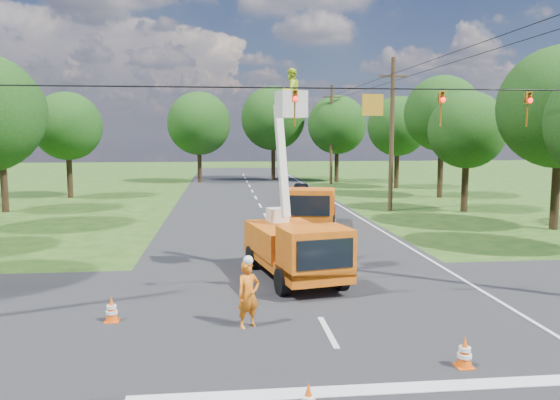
{
  "coord_description": "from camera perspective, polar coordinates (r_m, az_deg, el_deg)",
  "views": [
    {
      "loc": [
        -2.62,
        -13.13,
        5.02
      ],
      "look_at": [
        -0.49,
        6.94,
        2.6
      ],
      "focal_mm": 35.0,
      "sensor_mm": 36.0,
      "label": 1
    }
  ],
  "objects": [
    {
      "name": "tree_right_e",
      "position": [
        52.75,
        12.19,
        7.54
      ],
      "size": [
        5.6,
        5.6,
        8.63
      ],
      "color": "#382616",
      "rests_on": "ground"
    },
    {
      "name": "pole_right_far",
      "position": [
        56.24,
        5.4,
        6.89
      ],
      "size": [
        1.8,
        0.3,
        10.0
      ],
      "color": "#4C3823",
      "rests_on": "ground"
    },
    {
      "name": "traffic_cone_6",
      "position": [
        29.67,
        5.57,
        -2.23
      ],
      "size": [
        0.38,
        0.38,
        0.71
      ],
      "color": "#F6560C",
      "rests_on": "ground"
    },
    {
      "name": "traffic_cone_3",
      "position": [
        24.27,
        4.69,
        -4.26
      ],
      "size": [
        0.38,
        0.38,
        0.71
      ],
      "color": "#F6560C",
      "rests_on": "ground"
    },
    {
      "name": "traffic_cone_4",
      "position": [
        15.56,
        -17.19,
        -10.9
      ],
      "size": [
        0.38,
        0.38,
        0.71
      ],
      "color": "#F6560C",
      "rests_on": "ground"
    },
    {
      "name": "second_truck",
      "position": [
        29.22,
        3.32,
        -0.65
      ],
      "size": [
        3.51,
        6.58,
        2.34
      ],
      "rotation": [
        0.0,
        0.0,
        -0.2
      ],
      "color": "orange",
      "rests_on": "ground"
    },
    {
      "name": "tree_far_c",
      "position": [
        58.41,
        5.98,
        7.82
      ],
      "size": [
        6.2,
        6.2,
        9.18
      ],
      "color": "#382616",
      "rests_on": "ground"
    },
    {
      "name": "tree_left_f",
      "position": [
        46.75,
        -21.33,
        7.19
      ],
      "size": [
        5.4,
        5.4,
        8.4
      ],
      "color": "#382616",
      "rests_on": "ground"
    },
    {
      "name": "tree_right_d",
      "position": [
        45.61,
        16.6,
        8.64
      ],
      "size": [
        6.0,
        6.0,
        9.7
      ],
      "color": "#382616",
      "rests_on": "ground"
    },
    {
      "name": "stop_bar",
      "position": [
        11.43,
        8.3,
        -19.29
      ],
      "size": [
        9.0,
        0.45,
        0.02
      ],
      "primitive_type": "cube",
      "color": "silver",
      "rests_on": "ground"
    },
    {
      "name": "bucket_truck",
      "position": [
        18.84,
        1.57,
        -3.84
      ],
      "size": [
        3.23,
        6.03,
        7.27
      ],
      "rotation": [
        0.0,
        0.0,
        0.21
      ],
      "color": "orange",
      "rests_on": "ground"
    },
    {
      "name": "traffic_cone_2",
      "position": [
        21.51,
        5.9,
        -5.71
      ],
      "size": [
        0.38,
        0.38,
        0.71
      ],
      "color": "#F6560C",
      "rests_on": "ground"
    },
    {
      "name": "pole_right_mid",
      "position": [
        36.84,
        11.6,
        6.83
      ],
      "size": [
        1.8,
        0.3,
        10.0
      ],
      "color": "#4C3823",
      "rests_on": "ground"
    },
    {
      "name": "distant_car",
      "position": [
        42.76,
        2.19,
        0.97
      ],
      "size": [
        2.2,
        4.04,
        1.3
      ],
      "primitive_type": "imported",
      "rotation": [
        0.0,
        0.0,
        -0.18
      ],
      "color": "black",
      "rests_on": "ground"
    },
    {
      "name": "traffic_cone_1",
      "position": [
        12.82,
        18.73,
        -14.86
      ],
      "size": [
        0.38,
        0.38,
        0.71
      ],
      "color": "#F6560C",
      "rests_on": "ground"
    },
    {
      "name": "ground",
      "position": [
        33.61,
        -1.51,
        -1.76
      ],
      "size": [
        140.0,
        140.0,
        0.0
      ],
      "primitive_type": "plane",
      "color": "#204514",
      "rests_on": "ground"
    },
    {
      "name": "tree_left_e",
      "position": [
        39.77,
        -27.24,
        8.21
      ],
      "size": [
        5.8,
        5.8,
        9.41
      ],
      "color": "#382616",
      "rests_on": "ground"
    },
    {
      "name": "edge_line",
      "position": [
        34.5,
        7.8,
        -1.59
      ],
      "size": [
        0.12,
        90.0,
        0.02
      ],
      "primitive_type": "cube",
      "color": "silver",
      "rests_on": "ground"
    },
    {
      "name": "tree_far_b",
      "position": [
        60.41,
        -0.72,
        8.53
      ],
      "size": [
        7.0,
        7.0,
        10.32
      ],
      "color": "#382616",
      "rests_on": "ground"
    },
    {
      "name": "tree_right_c",
      "position": [
        37.61,
        18.96,
        6.91
      ],
      "size": [
        5.0,
        5.0,
        7.83
      ],
      "color": "#382616",
      "rests_on": "ground"
    },
    {
      "name": "tree_far_a",
      "position": [
        58.19,
        -8.47,
        7.91
      ],
      "size": [
        6.6,
        6.6,
        9.5
      ],
      "color": "#382616",
      "rests_on": "ground"
    },
    {
      "name": "road_main",
      "position": [
        33.61,
        -1.51,
        -1.76
      ],
      "size": [
        12.0,
        100.0,
        0.06
      ],
      "primitive_type": "cube",
      "color": "black",
      "rests_on": "ground"
    },
    {
      "name": "signal_span",
      "position": [
        15.9,
        11.87,
        9.79
      ],
      "size": [
        18.0,
        0.29,
        1.07
      ],
      "color": "black",
      "rests_on": "ground"
    },
    {
      "name": "ground_worker",
      "position": [
        14.37,
        -3.32,
        -9.86
      ],
      "size": [
        0.77,
        0.68,
        1.78
      ],
      "primitive_type": "imported",
      "rotation": [
        0.0,
        0.0,
        0.49
      ],
      "color": "orange",
      "rests_on": "ground"
    },
    {
      "name": "road_cross",
      "position": [
        16.15,
        3.65,
        -11.28
      ],
      "size": [
        56.0,
        10.0,
        0.07
      ],
      "primitive_type": "cube",
      "color": "black",
      "rests_on": "ground"
    }
  ]
}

